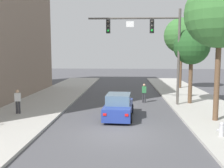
% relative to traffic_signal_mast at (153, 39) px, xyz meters
% --- Properties ---
extents(ground_plane, '(120.00, 120.00, 0.00)m').
position_rel_traffic_signal_mast_xyz_m(ground_plane, '(-2.53, -7.36, -5.37)').
color(ground_plane, '#4C4C51').
extents(traffic_signal_mast, '(7.22, 0.38, 7.50)m').
position_rel_traffic_signal_mast_xyz_m(traffic_signal_mast, '(0.00, 0.00, 0.00)').
color(traffic_signal_mast, '#514C47').
rests_on(traffic_signal_mast, sidewalk_right).
extents(car_lead_blue, '(2.02, 4.33, 1.60)m').
position_rel_traffic_signal_mast_xyz_m(car_lead_blue, '(-2.54, -3.96, -4.65)').
color(car_lead_blue, navy).
rests_on(car_lead_blue, ground).
extents(pedestrian_sidewalk_left_walker, '(0.36, 0.22, 1.64)m').
position_rel_traffic_signal_mast_xyz_m(pedestrian_sidewalk_left_walker, '(-9.38, -3.80, -4.31)').
color(pedestrian_sidewalk_left_walker, '#333338').
rests_on(pedestrian_sidewalk_left_walker, sidewalk_left).
extents(pedestrian_crossing_road, '(0.36, 0.22, 1.64)m').
position_rel_traffic_signal_mast_xyz_m(pedestrian_crossing_road, '(-0.50, 1.41, -4.46)').
color(pedestrian_crossing_road, '#333338').
rests_on(pedestrian_crossing_road, ground).
extents(fire_hydrant, '(0.48, 0.24, 0.72)m').
position_rel_traffic_signal_mast_xyz_m(fire_hydrant, '(2.64, -8.01, -4.87)').
color(fire_hydrant, '#B2B2B7').
rests_on(fire_hydrant, sidewalk_right).
extents(street_tree_nearest, '(4.13, 4.13, 8.49)m').
position_rel_traffic_signal_mast_xyz_m(street_tree_nearest, '(3.40, -4.87, 1.18)').
color(street_tree_nearest, brown).
rests_on(street_tree_nearest, sidewalk_right).
extents(street_tree_second, '(2.90, 2.90, 6.08)m').
position_rel_traffic_signal_mast_xyz_m(street_tree_second, '(3.21, 0.66, -0.64)').
color(street_tree_second, brown).
rests_on(street_tree_second, sidewalk_right).
extents(street_tree_third, '(4.12, 4.12, 8.25)m').
position_rel_traffic_signal_mast_xyz_m(street_tree_third, '(4.41, 10.31, 0.95)').
color(street_tree_third, brown).
rests_on(street_tree_third, sidewalk_right).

